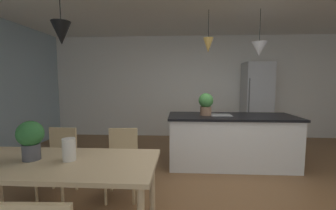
{
  "coord_description": "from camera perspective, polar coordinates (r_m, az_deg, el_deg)",
  "views": [
    {
      "loc": [
        -0.62,
        -2.83,
        1.49
      ],
      "look_at": [
        -0.78,
        0.05,
        1.19
      ],
      "focal_mm": 23.77,
      "sensor_mm": 36.0,
      "label": 1
    }
  ],
  "objects": [
    {
      "name": "wall_back_kitchen",
      "position": [
        6.12,
        9.09,
        4.58
      ],
      "size": [
        10.0,
        0.12,
        2.7
      ],
      "primitive_type": "cube",
      "color": "white",
      "rests_on": "ground_plane"
    },
    {
      "name": "kitchen_island",
      "position": [
        4.15,
        15.79,
        -8.59
      ],
      "size": [
        2.2,
        0.88,
        0.91
      ],
      "color": "silver",
      "rests_on": "ground_plane"
    },
    {
      "name": "chair_far_left",
      "position": [
        3.34,
        -26.3,
        -12.33
      ],
      "size": [
        0.42,
        0.42,
        0.87
      ],
      "color": "tan",
      "rests_on": "ground_plane"
    },
    {
      "name": "potted_plant_on_table",
      "position": [
        2.49,
        -31.8,
        -7.1
      ],
      "size": [
        0.24,
        0.24,
        0.38
      ],
      "color": "#4C4C51",
      "rests_on": "dining_table"
    },
    {
      "name": "refrigerator",
      "position": [
        6.02,
        21.71,
        0.74
      ],
      "size": [
        0.65,
        0.67,
        1.97
      ],
      "color": "#B2B5B7",
      "rests_on": "ground_plane"
    },
    {
      "name": "pendant_over_island_main",
      "position": [
        4.0,
        10.27,
        14.86
      ],
      "size": [
        0.17,
        0.17,
        0.71
      ],
      "color": "black"
    },
    {
      "name": "potted_plant_on_island",
      "position": [
        3.97,
        9.69,
        0.47
      ],
      "size": [
        0.26,
        0.26,
        0.39
      ],
      "color": "#8C664C",
      "rests_on": "kitchen_island"
    },
    {
      "name": "pendant_over_island_aux",
      "position": [
        4.18,
        22.32,
        13.13
      ],
      "size": [
        0.25,
        0.25,
        0.78
      ],
      "color": "black"
    },
    {
      "name": "ground_plane",
      "position": [
        3.27,
        14.88,
        -21.74
      ],
      "size": [
        10.0,
        8.4,
        0.04
      ],
      "primitive_type": "cube",
      "color": "brown"
    },
    {
      "name": "chair_far_right",
      "position": [
        3.03,
        -11.69,
        -13.74
      ],
      "size": [
        0.44,
        0.44,
        0.87
      ],
      "color": "tan",
      "rests_on": "ground_plane"
    },
    {
      "name": "dining_table",
      "position": [
        2.42,
        -26.96,
        -14.29
      ],
      "size": [
        1.91,
        0.85,
        0.75
      ],
      "color": "#D1B284",
      "rests_on": "ground_plane"
    },
    {
      "name": "pendant_over_table",
      "position": [
        2.37,
        -25.69,
        16.35
      ],
      "size": [
        0.18,
        0.18,
        0.87
      ],
      "color": "black"
    },
    {
      "name": "vase_on_dining_table",
      "position": [
        2.33,
        -24.04,
        -10.38
      ],
      "size": [
        0.12,
        0.12,
        0.21
      ],
      "color": "silver",
      "rests_on": "dining_table"
    }
  ]
}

